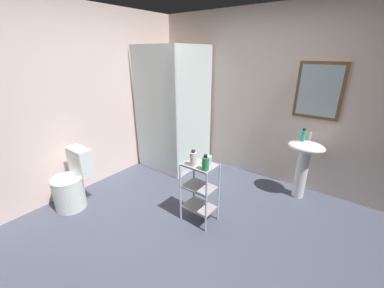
{
  "coord_description": "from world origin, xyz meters",
  "views": [
    {
      "loc": [
        1.34,
        -1.65,
        1.9
      ],
      "look_at": [
        -0.3,
        0.51,
        0.84
      ],
      "focal_mm": 22.2,
      "sensor_mm": 36.0,
      "label": 1
    }
  ],
  "objects_px": {
    "toilet": "(72,184)",
    "lotion_bottle_white": "(193,159)",
    "hand_soap_bottle": "(303,135)",
    "pedestal_sink": "(304,158)",
    "storage_cart": "(200,188)",
    "shower_stall": "(175,141)",
    "rinse_cup": "(208,160)",
    "body_wash_bottle_green": "(205,163)"
  },
  "relations": [
    {
      "from": "shower_stall",
      "to": "storage_cart",
      "type": "relative_size",
      "value": 2.7
    },
    {
      "from": "pedestal_sink",
      "to": "toilet",
      "type": "relative_size",
      "value": 1.07
    },
    {
      "from": "lotion_bottle_white",
      "to": "storage_cart",
      "type": "bearing_deg",
      "value": 61.63
    },
    {
      "from": "hand_soap_bottle",
      "to": "pedestal_sink",
      "type": "bearing_deg",
      "value": -9.79
    },
    {
      "from": "hand_soap_bottle",
      "to": "lotion_bottle_white",
      "type": "height_order",
      "value": "hand_soap_bottle"
    },
    {
      "from": "toilet",
      "to": "lotion_bottle_white",
      "type": "distance_m",
      "value": 1.66
    },
    {
      "from": "toilet",
      "to": "lotion_bottle_white",
      "type": "height_order",
      "value": "lotion_bottle_white"
    },
    {
      "from": "storage_cart",
      "to": "hand_soap_bottle",
      "type": "relative_size",
      "value": 4.31
    },
    {
      "from": "pedestal_sink",
      "to": "body_wash_bottle_green",
      "type": "distance_m",
      "value": 1.51
    },
    {
      "from": "pedestal_sink",
      "to": "hand_soap_bottle",
      "type": "xyz_separation_m",
      "value": [
        -0.06,
        0.01,
        0.31
      ]
    },
    {
      "from": "toilet",
      "to": "pedestal_sink",
      "type": "bearing_deg",
      "value": 41.35
    },
    {
      "from": "pedestal_sink",
      "to": "toilet",
      "type": "height_order",
      "value": "pedestal_sink"
    },
    {
      "from": "rinse_cup",
      "to": "lotion_bottle_white",
      "type": "bearing_deg",
      "value": -136.11
    },
    {
      "from": "pedestal_sink",
      "to": "storage_cart",
      "type": "bearing_deg",
      "value": -123.18
    },
    {
      "from": "shower_stall",
      "to": "rinse_cup",
      "type": "bearing_deg",
      "value": -34.98
    },
    {
      "from": "body_wash_bottle_green",
      "to": "lotion_bottle_white",
      "type": "distance_m",
      "value": 0.16
    },
    {
      "from": "shower_stall",
      "to": "lotion_bottle_white",
      "type": "height_order",
      "value": "shower_stall"
    },
    {
      "from": "storage_cart",
      "to": "rinse_cup",
      "type": "height_order",
      "value": "rinse_cup"
    },
    {
      "from": "pedestal_sink",
      "to": "rinse_cup",
      "type": "xyz_separation_m",
      "value": [
        -0.73,
        -1.2,
        0.21
      ]
    },
    {
      "from": "shower_stall",
      "to": "rinse_cup",
      "type": "height_order",
      "value": "shower_stall"
    },
    {
      "from": "shower_stall",
      "to": "hand_soap_bottle",
      "type": "bearing_deg",
      "value": 9.38
    },
    {
      "from": "pedestal_sink",
      "to": "storage_cart",
      "type": "distance_m",
      "value": 1.49
    },
    {
      "from": "shower_stall",
      "to": "body_wash_bottle_green",
      "type": "height_order",
      "value": "shower_stall"
    },
    {
      "from": "shower_stall",
      "to": "toilet",
      "type": "xyz_separation_m",
      "value": [
        -0.27,
        -1.69,
        -0.15
      ]
    },
    {
      "from": "shower_stall",
      "to": "hand_soap_bottle",
      "type": "relative_size",
      "value": 11.65
    },
    {
      "from": "pedestal_sink",
      "to": "toilet",
      "type": "distance_m",
      "value": 3.04
    },
    {
      "from": "pedestal_sink",
      "to": "storage_cart",
      "type": "height_order",
      "value": "pedestal_sink"
    },
    {
      "from": "pedestal_sink",
      "to": "rinse_cup",
      "type": "height_order",
      "value": "rinse_cup"
    },
    {
      "from": "pedestal_sink",
      "to": "hand_soap_bottle",
      "type": "relative_size",
      "value": 4.72
    },
    {
      "from": "shower_stall",
      "to": "rinse_cup",
      "type": "relative_size",
      "value": 19.46
    },
    {
      "from": "shower_stall",
      "to": "rinse_cup",
      "type": "distance_m",
      "value": 1.58
    },
    {
      "from": "storage_cart",
      "to": "hand_soap_bottle",
      "type": "bearing_deg",
      "value": 59.17
    },
    {
      "from": "hand_soap_bottle",
      "to": "body_wash_bottle_green",
      "type": "distance_m",
      "value": 1.47
    },
    {
      "from": "toilet",
      "to": "rinse_cup",
      "type": "bearing_deg",
      "value": 27.52
    },
    {
      "from": "pedestal_sink",
      "to": "body_wash_bottle_green",
      "type": "xyz_separation_m",
      "value": [
        -0.69,
        -1.32,
        0.24
      ]
    },
    {
      "from": "shower_stall",
      "to": "storage_cart",
      "type": "height_order",
      "value": "shower_stall"
    },
    {
      "from": "toilet",
      "to": "lotion_bottle_white",
      "type": "relative_size",
      "value": 4.11
    },
    {
      "from": "toilet",
      "to": "lotion_bottle_white",
      "type": "bearing_deg",
      "value": 25.82
    },
    {
      "from": "storage_cart",
      "to": "toilet",
      "type": "bearing_deg",
      "value": -152.55
    },
    {
      "from": "shower_stall",
      "to": "pedestal_sink",
      "type": "xyz_separation_m",
      "value": [
        2.0,
        0.31,
        0.12
      ]
    },
    {
      "from": "toilet",
      "to": "lotion_bottle_white",
      "type": "xyz_separation_m",
      "value": [
        1.42,
        0.69,
        0.51
      ]
    },
    {
      "from": "body_wash_bottle_green",
      "to": "storage_cart",
      "type": "bearing_deg",
      "value": 148.22
    }
  ]
}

